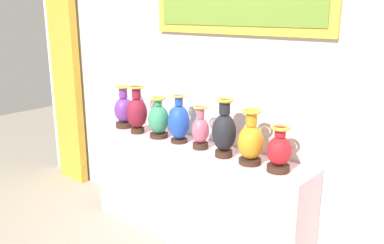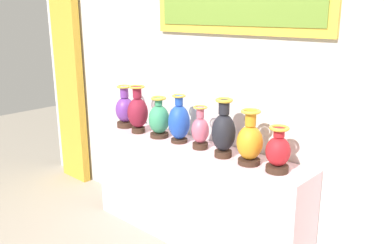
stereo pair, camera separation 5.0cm
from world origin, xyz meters
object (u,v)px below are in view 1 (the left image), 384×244
Objects in this scene: vase_violet at (124,110)px; vase_amber at (251,141)px; vase_jade at (159,120)px; vase_crimson at (279,151)px; vase_burgundy at (137,112)px; vase_rose at (200,131)px; vase_onyx at (224,131)px; vase_sapphire at (179,122)px.

vase_violet is 0.99× the size of vase_amber.
vase_crimson is at bearing -0.61° from vase_jade.
vase_jade is at bearing -1.33° from vase_violet.
vase_crimson is at bearing -0.82° from vase_violet.
vase_amber is (1.11, 0.01, -0.02)m from vase_burgundy.
vase_jade is (0.44, -0.01, -0.01)m from vase_violet.
vase_crimson is at bearing -1.59° from vase_rose.
vase_jade is 1.04× the size of vase_rose.
vase_burgundy reaches higher than vase_amber.
vase_violet is 0.88× the size of vase_onyx.
vase_rose is 0.66m from vase_crimson.
vase_crimson is (1.32, 0.02, -0.04)m from vase_burgundy.
vase_rose is 0.77× the size of vase_onyx.
vase_amber is 1.24× the size of vase_crimson.
vase_burgundy is 1.07× the size of vase_amber.
vase_sapphire is (0.66, 0.00, 0.01)m from vase_violet.
vase_violet is 0.22m from vase_burgundy.
vase_onyx reaches higher than vase_rose.
vase_burgundy reaches higher than vase_jade.
vase_amber is (0.67, -0.03, -0.01)m from vase_sapphire.
vase_crimson is at bearing -1.47° from vase_sapphire.
vase_crimson is at bearing 0.83° from vase_burgundy.
vase_amber is at bearing -1.09° from vase_jade.
vase_sapphire is 1.01× the size of vase_amber.
vase_jade is at bearing -179.12° from vase_rose.
vase_burgundy is at bearing -179.17° from vase_crimson.
vase_sapphire is at bearing 177.63° from vase_amber.
vase_onyx is at bearing -178.66° from vase_crimson.
vase_onyx reaches higher than vase_crimson.
vase_jade is at bearing 178.91° from vase_amber.
vase_burgundy is at bearing -10.64° from vase_violet.
vase_sapphire reaches higher than vase_rose.
vase_sapphire is at bearing 178.89° from vase_rose.
vase_jade is 0.89m from vase_amber.
vase_jade is 1.11× the size of vase_crimson.
vase_violet is at bearing 178.36° from vase_onyx.
vase_rose is 0.86× the size of vase_amber.
vase_onyx reaches higher than vase_violet.
vase_burgundy is (0.22, -0.04, 0.02)m from vase_violet.
vase_sapphire is 1.25× the size of vase_crimson.
vase_onyx is (0.24, -0.03, 0.05)m from vase_rose.
vase_violet is 0.93× the size of vase_burgundy.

